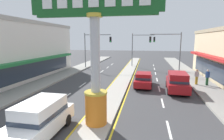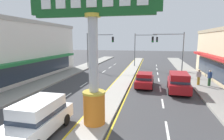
{
  "view_description": "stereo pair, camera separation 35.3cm",
  "coord_description": "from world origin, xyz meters",
  "px_view_note": "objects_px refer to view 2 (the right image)",
  "views": [
    {
      "loc": [
        2.84,
        -5.19,
        5.05
      ],
      "look_at": [
        0.07,
        9.04,
        2.6
      ],
      "focal_mm": 28.78,
      "sensor_mm": 36.0,
      "label": 1
    },
    {
      "loc": [
        3.19,
        -5.12,
        5.05
      ],
      "look_at": [
        0.07,
        9.04,
        2.6
      ],
      "focal_mm": 28.78,
      "sensor_mm": 36.0,
      "label": 2
    }
  ],
  "objects_px": {
    "pedestrian_far_side": "(199,76)",
    "suv_near_right_lane": "(38,118)",
    "traffic_light_left_side": "(97,44)",
    "sedan_near_left_lane": "(145,80)",
    "district_sign": "(93,56)",
    "traffic_light_right_side": "(171,45)",
    "suv_far_right_lane": "(179,82)",
    "traffic_light_median_far": "(143,44)",
    "storefront_left": "(8,50)",
    "pedestrian_near_kerb": "(210,77)"
  },
  "relations": [
    {
      "from": "district_sign",
      "to": "traffic_light_left_side",
      "type": "xyz_separation_m",
      "value": [
        -6.15,
        20.63,
        0.1
      ]
    },
    {
      "from": "suv_near_right_lane",
      "to": "pedestrian_near_kerb",
      "type": "relative_size",
      "value": 2.71
    },
    {
      "from": "sedan_near_left_lane",
      "to": "pedestrian_far_side",
      "type": "xyz_separation_m",
      "value": [
        5.73,
        1.33,
        0.34
      ]
    },
    {
      "from": "district_sign",
      "to": "pedestrian_near_kerb",
      "type": "distance_m",
      "value": 14.64
    },
    {
      "from": "traffic_light_left_side",
      "to": "traffic_light_right_side",
      "type": "height_order",
      "value": "same"
    },
    {
      "from": "pedestrian_near_kerb",
      "to": "sedan_near_left_lane",
      "type": "bearing_deg",
      "value": -170.31
    },
    {
      "from": "storefront_left",
      "to": "pedestrian_near_kerb",
      "type": "xyz_separation_m",
      "value": [
        23.92,
        1.06,
        -2.56
      ]
    },
    {
      "from": "traffic_light_median_far",
      "to": "suv_far_right_lane",
      "type": "xyz_separation_m",
      "value": [
        4.25,
        -15.79,
        -3.21
      ]
    },
    {
      "from": "traffic_light_left_side",
      "to": "traffic_light_right_side",
      "type": "distance_m",
      "value": 12.33
    },
    {
      "from": "traffic_light_right_side",
      "to": "pedestrian_far_side",
      "type": "height_order",
      "value": "traffic_light_right_side"
    },
    {
      "from": "traffic_light_right_side",
      "to": "pedestrian_far_side",
      "type": "distance_m",
      "value": 9.45
    },
    {
      "from": "pedestrian_far_side",
      "to": "storefront_left",
      "type": "bearing_deg",
      "value": -176.91
    },
    {
      "from": "traffic_light_left_side",
      "to": "sedan_near_left_lane",
      "type": "relative_size",
      "value": 1.42
    },
    {
      "from": "sedan_near_left_lane",
      "to": "pedestrian_far_side",
      "type": "bearing_deg",
      "value": 13.08
    },
    {
      "from": "traffic_light_median_far",
      "to": "sedan_near_left_lane",
      "type": "relative_size",
      "value": 1.42
    },
    {
      "from": "district_sign",
      "to": "traffic_light_right_side",
      "type": "xyz_separation_m",
      "value": [
        6.15,
        19.71,
        0.1
      ]
    },
    {
      "from": "traffic_light_median_far",
      "to": "pedestrian_far_side",
      "type": "relative_size",
      "value": 3.7
    },
    {
      "from": "district_sign",
      "to": "storefront_left",
      "type": "relative_size",
      "value": 0.35
    },
    {
      "from": "district_sign",
      "to": "suv_near_right_lane",
      "type": "xyz_separation_m",
      "value": [
        -2.56,
        -1.71,
        -3.16
      ]
    },
    {
      "from": "traffic_light_median_far",
      "to": "pedestrian_near_kerb",
      "type": "xyz_separation_m",
      "value": [
        7.72,
        -13.31,
        -3.05
      ]
    },
    {
      "from": "traffic_light_left_side",
      "to": "pedestrian_far_side",
      "type": "height_order",
      "value": "traffic_light_left_side"
    },
    {
      "from": "traffic_light_median_far",
      "to": "pedestrian_far_side",
      "type": "xyz_separation_m",
      "value": [
        6.69,
        -13.13,
        -3.06
      ]
    },
    {
      "from": "storefront_left",
      "to": "pedestrian_far_side",
      "type": "xyz_separation_m",
      "value": [
        22.89,
        1.23,
        -2.58
      ]
    },
    {
      "from": "traffic_light_right_side",
      "to": "suv_near_right_lane",
      "type": "bearing_deg",
      "value": -112.13
    },
    {
      "from": "suv_near_right_lane",
      "to": "suv_far_right_lane",
      "type": "relative_size",
      "value": 0.98
    },
    {
      "from": "traffic_light_median_far",
      "to": "pedestrian_far_side",
      "type": "bearing_deg",
      "value": -63.01
    },
    {
      "from": "suv_far_right_lane",
      "to": "sedan_near_left_lane",
      "type": "distance_m",
      "value": 3.56
    },
    {
      "from": "traffic_light_right_side",
      "to": "pedestrian_far_side",
      "type": "xyz_separation_m",
      "value": [
        2.15,
        -8.66,
        -3.12
      ]
    },
    {
      "from": "traffic_light_left_side",
      "to": "traffic_light_median_far",
      "type": "bearing_deg",
      "value": 24.66
    },
    {
      "from": "suv_far_right_lane",
      "to": "pedestrian_far_side",
      "type": "height_order",
      "value": "suv_far_right_lane"
    },
    {
      "from": "suv_far_right_lane",
      "to": "pedestrian_near_kerb",
      "type": "height_order",
      "value": "suv_far_right_lane"
    },
    {
      "from": "district_sign",
      "to": "storefront_left",
      "type": "distance_m",
      "value": 17.6
    },
    {
      "from": "traffic_light_median_far",
      "to": "sedan_near_left_lane",
      "type": "bearing_deg",
      "value": -86.22
    },
    {
      "from": "suv_near_right_lane",
      "to": "traffic_light_median_far",
      "type": "bearing_deg",
      "value": 80.86
    },
    {
      "from": "traffic_light_median_far",
      "to": "traffic_light_right_side",
      "type": "bearing_deg",
      "value": -44.57
    },
    {
      "from": "pedestrian_far_side",
      "to": "suv_near_right_lane",
      "type": "bearing_deg",
      "value": -130.38
    },
    {
      "from": "sedan_near_left_lane",
      "to": "traffic_light_right_side",
      "type": "bearing_deg",
      "value": 70.25
    },
    {
      "from": "suv_near_right_lane",
      "to": "district_sign",
      "type": "bearing_deg",
      "value": 33.74
    },
    {
      "from": "district_sign",
      "to": "traffic_light_left_side",
      "type": "relative_size",
      "value": 1.25
    },
    {
      "from": "traffic_light_right_side",
      "to": "pedestrian_far_side",
      "type": "bearing_deg",
      "value": -76.08
    },
    {
      "from": "suv_far_right_lane",
      "to": "sedan_near_left_lane",
      "type": "bearing_deg",
      "value": 158.18
    },
    {
      "from": "traffic_light_left_side",
      "to": "sedan_near_left_lane",
      "type": "bearing_deg",
      "value": -51.38
    },
    {
      "from": "suv_far_right_lane",
      "to": "suv_near_right_lane",
      "type": "bearing_deg",
      "value": -129.79
    },
    {
      "from": "district_sign",
      "to": "pedestrian_far_side",
      "type": "bearing_deg",
      "value": 53.12
    },
    {
      "from": "traffic_light_left_side",
      "to": "traffic_light_right_side",
      "type": "xyz_separation_m",
      "value": [
        12.3,
        -0.92,
        0.0
      ]
    },
    {
      "from": "traffic_light_left_side",
      "to": "pedestrian_far_side",
      "type": "xyz_separation_m",
      "value": [
        14.44,
        -9.57,
        -3.12
      ]
    },
    {
      "from": "traffic_light_right_side",
      "to": "traffic_light_left_side",
      "type": "bearing_deg",
      "value": 175.74
    },
    {
      "from": "district_sign",
      "to": "traffic_light_right_side",
      "type": "distance_m",
      "value": 20.65
    },
    {
      "from": "district_sign",
      "to": "traffic_light_right_side",
      "type": "bearing_deg",
      "value": 72.68
    },
    {
      "from": "storefront_left",
      "to": "suv_far_right_lane",
      "type": "xyz_separation_m",
      "value": [
        20.46,
        -1.42,
        -2.72
      ]
    }
  ]
}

